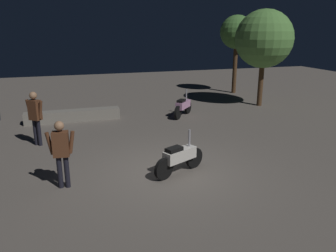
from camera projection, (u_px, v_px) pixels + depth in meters
The scene contains 8 objects.
ground_plane at pixel (168, 172), 8.80m from camera, with size 40.00×40.00×0.00m, color #605951.
motorcycle_white_foreground at pixel (180, 157), 8.63m from camera, with size 1.54×0.80×1.11m.
motorcycle_pink_parked_left at pixel (183, 106), 14.23m from camera, with size 1.20×1.28×1.11m.
person_rider_beside at pixel (35, 114), 10.55m from camera, with size 0.57×0.50×1.75m.
person_bystander_far at pixel (61, 149), 7.72m from camera, with size 0.67×0.28×1.63m.
tree_left_bg at pixel (237, 33), 18.56m from camera, with size 1.84×1.84×4.32m.
tree_center_bg at pixel (264, 39), 15.46m from camera, with size 2.67×2.67×4.48m.
planter_wall_low at pixel (73, 116), 13.56m from camera, with size 3.72×0.50×0.45m.
Camera 1 is at (-2.44, -7.73, 3.65)m, focal length 35.91 mm.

